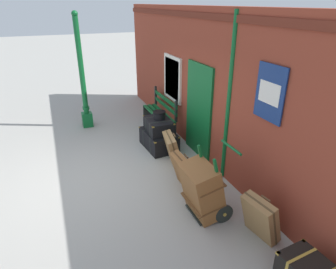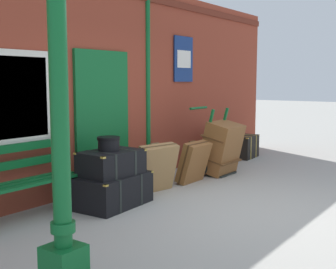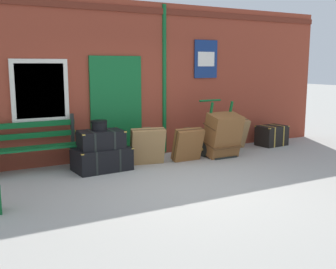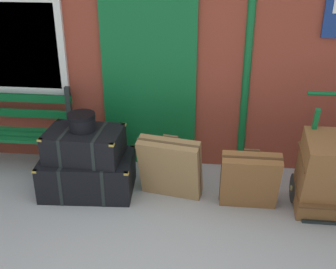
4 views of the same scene
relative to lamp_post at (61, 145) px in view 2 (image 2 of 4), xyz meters
The scene contains 13 objects.
ground_plane 3.13m from the lamp_post, ahead, with size 60.00×60.00×0.00m, color #A3A099.
brick_facade 3.71m from the lamp_post, 38.94° to the left, with size 10.40×0.35×3.20m.
lamp_post is the anchor object (origin of this frame).
platform_bench 2.23m from the lamp_post, 63.67° to the left, with size 1.60×0.43×1.01m.
steamer_trunk_base 2.67m from the lamp_post, 34.62° to the left, with size 1.05×0.71×0.43m.
steamer_trunk_middle 2.56m from the lamp_post, 34.73° to the left, with size 0.83×0.58×0.33m.
round_hatbox 2.51m from the lamp_post, 35.45° to the left, with size 0.30×0.30×0.18m.
porters_trolley 4.92m from the lamp_post, 16.69° to the left, with size 0.71×0.66×1.18m.
large_brown_trunk 4.84m from the lamp_post, 14.65° to the left, with size 0.70×0.62×0.95m.
suitcase_charcoal 4.11m from the lamp_post, 18.34° to the left, with size 0.60×0.37×0.69m.
suitcase_umber 5.78m from the lamp_post, 17.98° to the left, with size 0.59×0.46×0.71m.
suitcase_brown 3.39m from the lamp_post, 25.08° to the left, with size 0.71×0.47×0.74m.
corner_trunk 6.74m from the lamp_post, 14.73° to the left, with size 0.73×0.54×0.49m.
Camera 2 is at (-5.07, -2.30, 1.66)m, focal length 47.66 mm.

